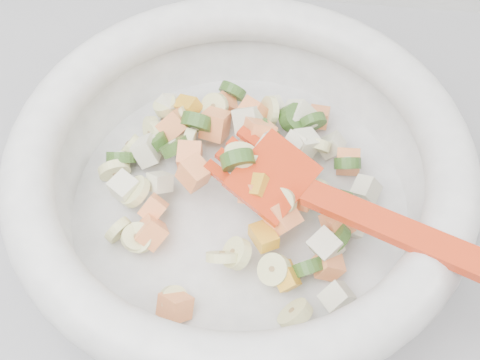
# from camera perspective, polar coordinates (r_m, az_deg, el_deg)

# --- Properties ---
(mixing_bowl) EXTENTS (0.42, 0.37, 0.12)m
(mixing_bowl) POSITION_cam_1_polar(r_m,az_deg,el_deg) (0.48, 0.05, 0.62)
(mixing_bowl) COLOR silver
(mixing_bowl) RESTS_ON counter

